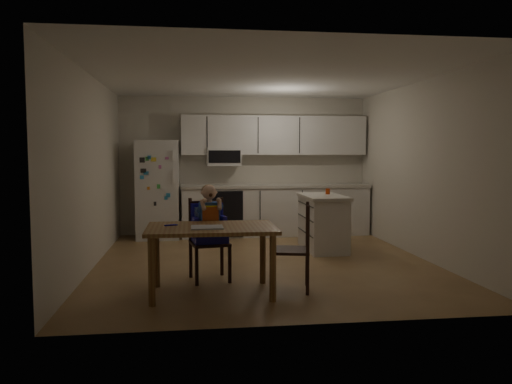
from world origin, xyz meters
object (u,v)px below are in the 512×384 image
object	(u,v)px
dining_table	(211,236)
chair_booster	(209,222)
kitchen_island	(323,222)
red_cup	(328,191)
refrigerator	(158,190)
chair_side	(299,241)

from	to	relation	value
dining_table	chair_booster	world-z (taller)	chair_booster
kitchen_island	red_cup	world-z (taller)	red_cup
kitchen_island	refrigerator	bearing A→B (deg)	151.66
kitchen_island	chair_booster	bearing A→B (deg)	-138.69
refrigerator	red_cup	distance (m)	2.96
refrigerator	dining_table	size ratio (longest dim) A/B	1.26
red_cup	chair_booster	world-z (taller)	chair_booster
chair_booster	refrigerator	bearing A→B (deg)	94.48
refrigerator	dining_table	world-z (taller)	refrigerator
refrigerator	kitchen_island	distance (m)	2.96
red_cup	dining_table	xyz separation A→B (m)	(-1.92, -2.38, -0.26)
refrigerator	chair_side	world-z (taller)	refrigerator
chair_booster	chair_side	size ratio (longest dim) A/B	1.18
kitchen_island	dining_table	xyz separation A→B (m)	(-1.80, -2.20, 0.20)
chair_booster	dining_table	bearing A→B (deg)	-99.34
red_cup	kitchen_island	bearing A→B (deg)	-124.90
red_cup	chair_booster	bearing A→B (deg)	-137.58
dining_table	chair_booster	distance (m)	0.62
dining_table	chair_side	world-z (taller)	chair_side
refrigerator	chair_side	xyz separation A→B (m)	(1.73, -3.56, -0.31)
dining_table	red_cup	bearing A→B (deg)	51.10
red_cup	chair_side	bearing A→B (deg)	-112.55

